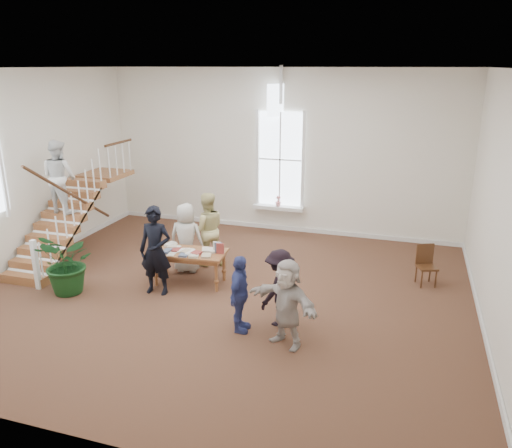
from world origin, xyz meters
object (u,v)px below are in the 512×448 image
(elderly_woman, at_px, (186,238))
(library_table, at_px, (189,255))
(person_yellow, at_px, (207,229))
(woman_cluster_c, at_px, (287,303))
(police_officer, at_px, (156,251))
(side_chair, at_px, (426,263))
(woman_cluster_a, at_px, (240,294))
(woman_cluster_b, at_px, (279,288))
(floor_plant, at_px, (68,263))

(elderly_woman, bearing_deg, library_table, 113.31)
(person_yellow, height_order, woman_cluster_c, person_yellow)
(police_officer, bearing_deg, side_chair, 18.07)
(police_officer, bearing_deg, woman_cluster_c, -24.71)
(woman_cluster_c, relative_size, side_chair, 1.74)
(woman_cluster_a, bearing_deg, woman_cluster_c, -105.32)
(woman_cluster_b, distance_m, side_chair, 3.70)
(police_officer, distance_m, woman_cluster_a, 2.38)
(person_yellow, bearing_deg, woman_cluster_b, 105.78)
(elderly_woman, relative_size, floor_plant, 1.20)
(woman_cluster_a, distance_m, woman_cluster_b, 0.75)
(woman_cluster_b, height_order, side_chair, woman_cluster_b)
(police_officer, xyz_separation_m, woman_cluster_a, (2.16, -0.97, -0.22))
(elderly_woman, height_order, woman_cluster_a, elderly_woman)
(elderly_woman, bearing_deg, woman_cluster_b, 139.94)
(library_table, relative_size, woman_cluster_b, 1.12)
(elderly_woman, height_order, person_yellow, person_yellow)
(side_chair, bearing_deg, person_yellow, 162.41)
(woman_cluster_a, bearing_deg, woman_cluster_b, -55.93)
(woman_cluster_a, relative_size, woman_cluster_b, 0.99)
(elderly_woman, distance_m, woman_cluster_a, 3.03)
(person_yellow, height_order, side_chair, person_yellow)
(library_table, height_order, person_yellow, person_yellow)
(elderly_woman, xyz_separation_m, woman_cluster_c, (2.96, -2.42, -0.03))
(side_chair, bearing_deg, library_table, 174.94)
(library_table, xyz_separation_m, woman_cluster_a, (1.71, -1.61, 0.06))
(person_yellow, distance_m, woman_cluster_a, 3.24)
(library_table, xyz_separation_m, woman_cluster_c, (2.61, -1.81, 0.12))
(side_chair, bearing_deg, elderly_woman, 167.55)
(woman_cluster_a, xyz_separation_m, floor_plant, (-3.87, 0.40, -0.04))
(floor_plant, xyz_separation_m, side_chair, (7.04, 2.71, -0.18))
(library_table, relative_size, woman_cluster_c, 1.05)
(library_table, relative_size, woman_cluster_a, 1.14)
(elderly_woman, height_order, floor_plant, elderly_woman)
(elderly_woman, height_order, side_chair, elderly_woman)
(woman_cluster_a, height_order, side_chair, woman_cluster_a)
(library_table, distance_m, elderly_woman, 0.72)
(library_table, distance_m, side_chair, 5.10)
(woman_cluster_c, bearing_deg, person_yellow, 159.19)
(woman_cluster_a, height_order, woman_cluster_c, woman_cluster_c)
(library_table, relative_size, elderly_woman, 1.01)
(woman_cluster_b, relative_size, side_chair, 1.63)
(woman_cluster_b, xyz_separation_m, floor_plant, (-4.47, -0.05, -0.05))
(side_chair, bearing_deg, woman_cluster_b, -156.12)
(woman_cluster_b, bearing_deg, floor_plant, -69.10)
(woman_cluster_a, relative_size, woman_cluster_c, 0.92)
(library_table, distance_m, woman_cluster_b, 2.59)
(person_yellow, xyz_separation_m, floor_plant, (-2.12, -2.32, -0.21))
(floor_plant, bearing_deg, woman_cluster_a, -5.88)
(police_officer, distance_m, floor_plant, 1.83)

